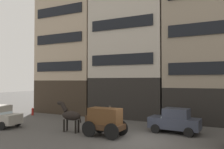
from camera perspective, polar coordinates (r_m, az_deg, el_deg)
The scene contains 9 objects.
ground_plane at distance 15.61m, azimuth 6.94°, elevation -16.08°, with size 120.00×120.00×0.00m, color #4C4947.
building_far_left at distance 29.78m, azimuth -9.52°, elevation 7.87°, with size 8.15×6.64×17.47m.
building_center_left at distance 25.91m, azimuth 5.04°, elevation 7.34°, with size 8.43×6.64×15.75m.
building_center_right at distance 24.14m, azimuth 23.39°, elevation 6.07°, with size 8.45×6.64×14.05m.
cargo_wagon at distance 16.26m, azimuth -1.95°, elevation -11.37°, with size 2.96×1.62×1.98m.
draft_horse at distance 17.79m, azimuth -10.51°, elevation -10.09°, with size 2.35×0.67×2.30m.
sedan_light at distance 17.92m, azimuth 15.55°, elevation -11.15°, with size 3.81×2.08×1.83m.
pedestrian_officer at distance 19.68m, azimuth -0.51°, elevation -10.13°, with size 0.42×0.42×1.79m.
fire_hydrant_curbside at distance 27.35m, azimuth -19.41°, elevation -8.79°, with size 0.24×0.24×0.83m.
Camera 1 is at (4.94, -14.28, 3.93)m, focal length 36.21 mm.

